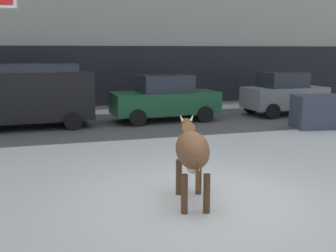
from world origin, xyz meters
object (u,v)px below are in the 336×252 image
(car_darkgreen_sedan, at_px, (165,98))
(dumpster, at_px, (318,112))
(pedestrian_near_billboard, at_px, (170,93))
(cow_brown, at_px, (192,150))
(car_grey_hatchback, at_px, (284,94))
(car_black_van, at_px, (27,94))
(pedestrian_far_left, at_px, (271,89))

(car_darkgreen_sedan, distance_m, dumpster, 5.79)
(car_darkgreen_sedan, relative_size, pedestrian_near_billboard, 2.47)
(cow_brown, bearing_deg, pedestrian_near_billboard, 74.93)
(car_grey_hatchback, xyz_separation_m, dumpster, (-0.54, -3.13, -0.33))
(car_black_van, xyz_separation_m, car_grey_hatchback, (10.61, 0.13, -0.32))
(pedestrian_near_billboard, bearing_deg, car_black_van, -157.76)
(car_darkgreen_sedan, bearing_deg, cow_brown, -103.19)
(cow_brown, xyz_separation_m, pedestrian_far_left, (8.30, 11.32, -0.11))
(cow_brown, relative_size, pedestrian_near_billboard, 1.12)
(car_darkgreen_sedan, height_order, car_grey_hatchback, car_grey_hatchback)
(car_grey_hatchback, relative_size, pedestrian_near_billboard, 2.07)
(pedestrian_near_billboard, height_order, dumpster, pedestrian_near_billboard)
(cow_brown, distance_m, car_black_van, 9.34)
(pedestrian_far_left, relative_size, dumpster, 1.02)
(cow_brown, bearing_deg, car_black_van, 109.44)
(pedestrian_far_left, bearing_deg, car_darkgreen_sedan, -158.80)
(car_black_van, bearing_deg, dumpster, -16.58)
(car_black_van, distance_m, pedestrian_near_billboard, 6.66)
(car_black_van, height_order, car_darkgreen_sedan, car_black_van)
(car_black_van, xyz_separation_m, dumpster, (10.07, -3.00, -0.64))
(car_grey_hatchback, relative_size, dumpster, 2.10)
(car_black_van, distance_m, dumpster, 10.53)
(car_grey_hatchback, height_order, pedestrian_far_left, car_grey_hatchback)
(car_darkgreen_sedan, bearing_deg, car_black_van, -178.82)
(car_darkgreen_sedan, xyz_separation_m, pedestrian_near_billboard, (0.96, 2.41, -0.03))
(car_grey_hatchback, bearing_deg, car_black_van, -179.32)
(pedestrian_far_left, bearing_deg, car_black_van, -167.56)
(car_darkgreen_sedan, bearing_deg, car_grey_hatchback, 0.19)
(car_darkgreen_sedan, distance_m, pedestrian_near_billboard, 2.59)
(cow_brown, height_order, car_darkgreen_sedan, car_darkgreen_sedan)
(car_darkgreen_sedan, relative_size, pedestrian_far_left, 2.47)
(pedestrian_near_billboard, relative_size, pedestrian_far_left, 1.00)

